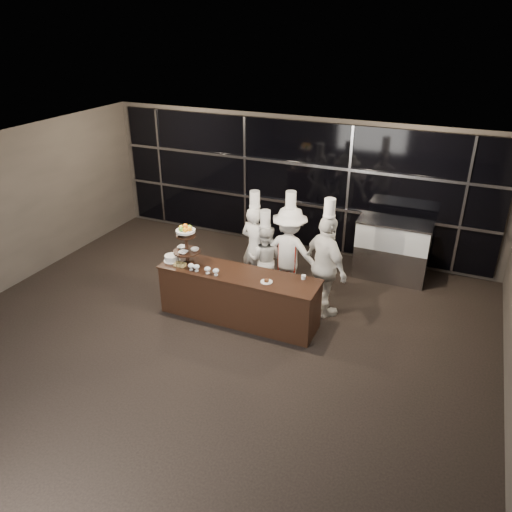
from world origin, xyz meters
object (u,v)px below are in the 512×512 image
at_px(layer_cake, 172,258).
at_px(display_case, 392,247).
at_px(chef_a, 255,246).
at_px(chef_d, 326,266).
at_px(chef_b, 265,259).
at_px(chef_c, 289,252).
at_px(display_stand, 186,241).
at_px(buffet_counter, 239,296).

distance_m(layer_cake, display_case, 4.39).
relative_size(layer_cake, chef_a, 0.15).
height_order(layer_cake, chef_d, chef_d).
height_order(chef_b, chef_c, chef_c).
height_order(chef_a, chef_c, chef_c).
bearing_deg(chef_c, chef_a, 176.94).
relative_size(display_stand, chef_b, 0.44).
relative_size(display_case, chef_c, 0.69).
height_order(chef_a, chef_b, chef_a).
relative_size(layer_cake, chef_d, 0.14).
bearing_deg(buffet_counter, chef_c, 67.12).
relative_size(chef_c, chef_d, 0.95).
height_order(display_stand, chef_b, chef_b).
bearing_deg(display_case, chef_d, -114.45).
relative_size(buffet_counter, chef_a, 1.43).
height_order(layer_cake, chef_a, chef_a).
bearing_deg(layer_cake, chef_c, 34.37).
relative_size(display_case, chef_b, 0.85).
relative_size(buffet_counter, display_case, 1.98).
bearing_deg(chef_d, chef_b, 166.73).
xyz_separation_m(display_case, chef_c, (-1.67, -1.47, 0.22)).
xyz_separation_m(buffet_counter, layer_cake, (-1.29, -0.05, 0.51)).
distance_m(display_case, chef_b, 2.63).
xyz_separation_m(buffet_counter, chef_b, (0.05, 1.08, 0.25)).
bearing_deg(chef_a, display_stand, -122.66).
xyz_separation_m(display_stand, chef_c, (1.49, 1.17, -0.44)).
bearing_deg(layer_cake, chef_a, 49.74).
distance_m(layer_cake, chef_c, 2.17).
bearing_deg(display_case, chef_a, -149.10).
xyz_separation_m(chef_c, chef_d, (0.82, -0.40, 0.06)).
bearing_deg(chef_a, layer_cake, -130.26).
height_order(chef_b, chef_d, chef_d).
relative_size(buffet_counter, chef_b, 1.68).
height_order(display_case, chef_d, chef_d).
distance_m(buffet_counter, chef_c, 1.34).
xyz_separation_m(layer_cake, chef_d, (2.61, 0.83, -0.01)).
relative_size(layer_cake, display_case, 0.21).
bearing_deg(display_case, chef_b, -143.56).
distance_m(buffet_counter, chef_a, 1.30).
distance_m(buffet_counter, chef_d, 1.61).
xyz_separation_m(chef_b, chef_c, (0.45, 0.10, 0.19)).
bearing_deg(layer_cake, buffet_counter, 2.22).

